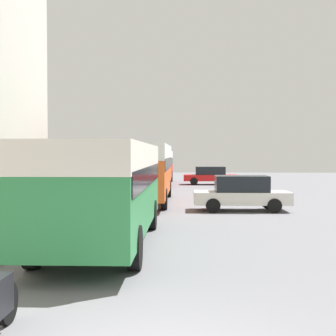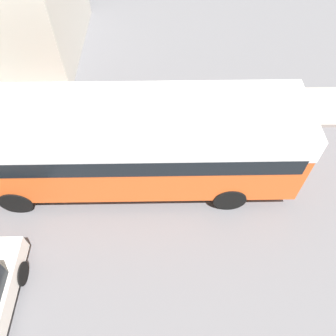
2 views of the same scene
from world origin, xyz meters
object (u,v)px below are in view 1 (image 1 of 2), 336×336
(bus_third_in_line, at_px, (157,162))
(car_crossing, at_px, (210,175))
(bus_lead, at_px, (105,179))
(car_far_curb, at_px, (241,193))
(bus_following, at_px, (146,165))
(pedestrian_near_curb, at_px, (72,192))

(bus_third_in_line, relative_size, car_crossing, 2.49)
(bus_lead, xyz_separation_m, bus_third_in_line, (-0.12, 26.95, -0.00))
(bus_third_in_line, height_order, car_far_curb, bus_third_in_line)
(bus_following, height_order, car_crossing, bus_following)
(bus_lead, bearing_deg, pedestrian_near_curb, 110.45)
(car_far_curb, bearing_deg, bus_third_in_line, -165.14)
(car_crossing, bearing_deg, pedestrian_near_curb, 160.10)
(bus_lead, distance_m, car_crossing, 26.94)
(bus_following, relative_size, bus_third_in_line, 0.94)
(car_crossing, relative_size, car_far_curb, 1.04)
(bus_lead, height_order, car_far_curb, bus_lead)
(bus_lead, distance_m, pedestrian_near_curb, 7.53)
(bus_lead, height_order, bus_third_in_line, bus_lead)
(pedestrian_near_curb, bearing_deg, bus_following, 58.94)
(bus_following, xyz_separation_m, pedestrian_near_curb, (-2.81, -4.66, -1.04))
(bus_following, distance_m, car_far_curb, 5.91)
(bus_lead, relative_size, bus_following, 0.87)
(car_crossing, distance_m, car_far_curb, 18.33)
(bus_third_in_line, height_order, pedestrian_near_curb, bus_third_in_line)
(pedestrian_near_curb, bearing_deg, car_crossing, 70.10)
(bus_following, bearing_deg, car_far_curb, -36.52)
(bus_lead, distance_m, bus_following, 11.67)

